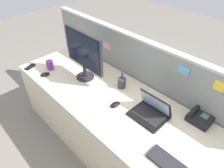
{
  "coord_description": "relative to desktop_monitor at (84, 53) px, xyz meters",
  "views": [
    {
      "loc": [
        1.08,
        -1.0,
        2.01
      ],
      "look_at": [
        0.0,
        0.05,
        0.83
      ],
      "focal_mm": 32.23,
      "sensor_mm": 36.0,
      "label": 1
    }
  ],
  "objects": [
    {
      "name": "ground_plane",
      "position": [
        0.4,
        -0.04,
        -1.02
      ],
      "size": [
        10.0,
        10.0,
        0.0
      ],
      "primitive_type": "plane",
      "color": "slate"
    },
    {
      "name": "desk",
      "position": [
        0.4,
        -0.04,
        -0.66
      ],
      "size": [
        2.26,
        0.8,
        0.71
      ],
      "primitive_type": "cube",
      "color": "beige",
      "rests_on": "ground_plane"
    },
    {
      "name": "cubicle_divider",
      "position": [
        0.4,
        0.4,
        -0.42
      ],
      "size": [
        2.7,
        0.08,
        1.18
      ],
      "color": "gray",
      "rests_on": "ground_plane"
    },
    {
      "name": "desktop_monitor",
      "position": [
        0.0,
        0.0,
        0.0
      ],
      "size": [
        0.54,
        0.19,
        0.52
      ],
      "color": "#232328",
      "rests_on": "desk"
    },
    {
      "name": "laptop",
      "position": [
        0.84,
        0.05,
        -0.26
      ],
      "size": [
        0.3,
        0.25,
        0.2
      ],
      "color": "black",
      "rests_on": "desk"
    },
    {
      "name": "desk_phone",
      "position": [
        1.17,
        0.3,
        -0.27
      ],
      "size": [
        0.19,
        0.17,
        0.09
      ],
      "color": "black",
      "rests_on": "desk"
    },
    {
      "name": "keyboard_main",
      "position": [
        1.26,
        -0.24,
        -0.29
      ],
      "size": [
        0.39,
        0.13,
        0.02
      ],
      "primitive_type": "cube",
      "rotation": [
        0.0,
        0.0,
        0.0
      ],
      "color": "#232328",
      "rests_on": "desk"
    },
    {
      "name": "computer_mouse_right_hand",
      "position": [
        -0.34,
        -0.31,
        -0.29
      ],
      "size": [
        0.09,
        0.11,
        0.03
      ],
      "primitive_type": "ellipsoid",
      "rotation": [
        0.0,
        0.0,
        -0.34
      ],
      "color": "black",
      "rests_on": "desk"
    },
    {
      "name": "computer_mouse_left_hand",
      "position": [
        0.55,
        -0.09,
        -0.29
      ],
      "size": [
        0.07,
        0.1,
        0.03
      ],
      "primitive_type": "ellipsoid",
      "rotation": [
        0.0,
        0.0,
        -0.08
      ],
      "color": "black",
      "rests_on": "desk"
    },
    {
      "name": "pen_cup",
      "position": [
        0.4,
        0.15,
        -0.25
      ],
      "size": [
        0.08,
        0.08,
        0.18
      ],
      "color": "#333338",
      "rests_on": "desk"
    },
    {
      "name": "cell_phone_black_slab",
      "position": [
        -0.61,
        -0.35,
        -0.3
      ],
      "size": [
        0.11,
        0.15,
        0.01
      ],
      "primitive_type": "cube",
      "rotation": [
        0.0,
        0.0,
        0.36
      ],
      "color": "black",
      "rests_on": "desk"
    },
    {
      "name": "coffee_mug",
      "position": [
        -0.41,
        -0.19,
        -0.25
      ],
      "size": [
        0.12,
        0.08,
        0.1
      ],
      "color": "purple",
      "rests_on": "desk"
    }
  ]
}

